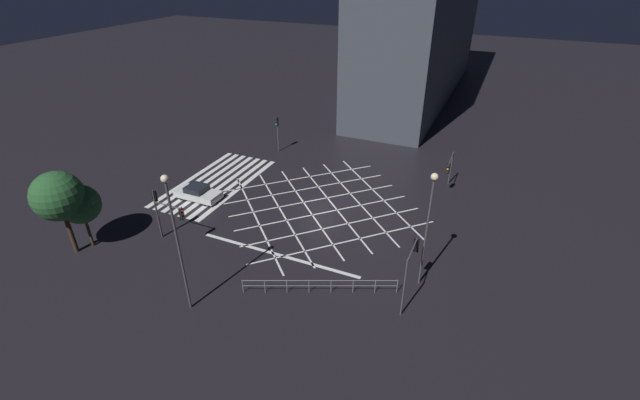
# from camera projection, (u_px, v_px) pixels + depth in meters

# --- Properties ---
(ground_plane) EXTENTS (200.00, 200.00, 0.00)m
(ground_plane) POSITION_uv_depth(u_px,v_px,m) (320.00, 206.00, 37.36)
(ground_plane) COLOR black
(road_markings) EXTENTS (19.18, 23.54, 0.01)m
(road_markings) POSITION_uv_depth(u_px,v_px,m) (253.00, 193.00, 39.35)
(road_markings) COLOR silver
(road_markings) RESTS_ON ground_plane
(office_building) EXTENTS (41.56, 10.06, 23.41)m
(office_building) POSITION_uv_depth(u_px,v_px,m) (425.00, 14.00, 60.71)
(office_building) COLOR #3D424C
(office_building) RESTS_ON ground_plane
(traffic_light_ne_main) EXTENTS (2.70, 0.36, 4.26)m
(traffic_light_ne_main) POSITION_uv_depth(u_px,v_px,m) (411.00, 261.00, 25.64)
(traffic_light_ne_main) COLOR #424244
(traffic_light_ne_main) RESTS_ON ground_plane
(traffic_light_se_cross) EXTENTS (0.36, 2.73, 3.34)m
(traffic_light_se_cross) POSITION_uv_depth(u_px,v_px,m) (172.00, 214.00, 31.53)
(traffic_light_se_cross) COLOR #424244
(traffic_light_se_cross) RESTS_ON ground_plane
(traffic_light_nw_main) EXTENTS (2.81, 0.36, 3.28)m
(traffic_light_nw_main) POSITION_uv_depth(u_px,v_px,m) (449.00, 167.00, 38.62)
(traffic_light_nw_main) COLOR #424244
(traffic_light_nw_main) RESTS_ON ground_plane
(traffic_light_sw_main) EXTENTS (0.39, 0.36, 4.01)m
(traffic_light_sw_main) POSITION_uv_depth(u_px,v_px,m) (277.00, 127.00, 46.23)
(traffic_light_sw_main) COLOR #424244
(traffic_light_sw_main) RESTS_ON ground_plane
(traffic_light_se_main) EXTENTS (0.39, 0.36, 4.09)m
(traffic_light_se_main) POSITION_uv_depth(u_px,v_px,m) (156.00, 204.00, 31.97)
(traffic_light_se_main) COLOR #424244
(traffic_light_se_main) RESTS_ON ground_plane
(street_lamp_east) EXTENTS (0.46, 0.46, 8.20)m
(street_lamp_east) POSITION_uv_depth(u_px,v_px,m) (429.00, 214.00, 25.93)
(street_lamp_east) COLOR #424244
(street_lamp_east) RESTS_ON ground_plane
(street_lamp_west) EXTENTS (0.43, 0.43, 9.24)m
(street_lamp_west) POSITION_uv_depth(u_px,v_px,m) (175.00, 229.00, 23.75)
(street_lamp_west) COLOR #424244
(street_lamp_west) RESTS_ON ground_plane
(street_tree_near) EXTENTS (3.50, 3.50, 6.45)m
(street_tree_near) POSITION_uv_depth(u_px,v_px,m) (58.00, 196.00, 29.38)
(street_tree_near) COLOR #38281C
(street_tree_near) RESTS_ON ground_plane
(street_tree_far) EXTENTS (2.83, 2.83, 5.03)m
(street_tree_far) POSITION_uv_depth(u_px,v_px,m) (80.00, 204.00, 30.53)
(street_tree_far) COLOR #38281C
(street_tree_far) RESTS_ON ground_plane
(waiting_car) EXTENTS (1.87, 4.14, 1.24)m
(waiting_car) POSITION_uv_depth(u_px,v_px,m) (198.00, 193.00, 38.23)
(waiting_car) COLOR silver
(waiting_car) RESTS_ON ground_plane
(pedestrian_railing) EXTENTS (4.09, 9.18, 1.05)m
(pedestrian_railing) POSITION_uv_depth(u_px,v_px,m) (320.00, 285.00, 27.51)
(pedestrian_railing) COLOR gray
(pedestrian_railing) RESTS_ON ground_plane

